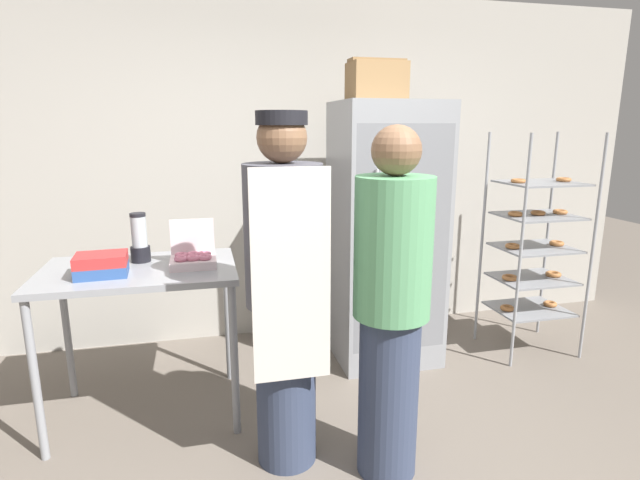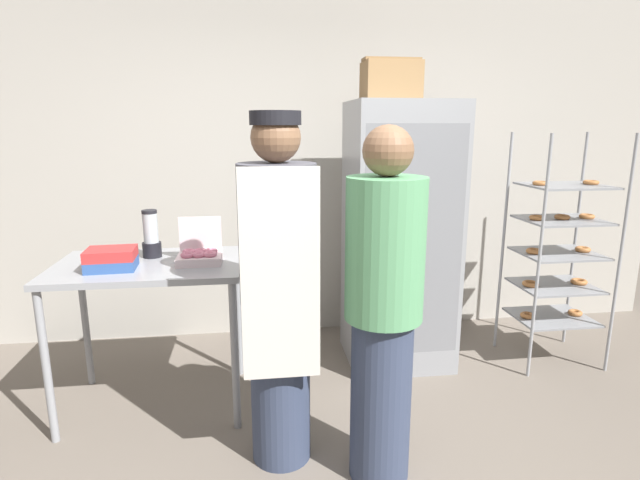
{
  "view_description": "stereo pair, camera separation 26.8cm",
  "coord_description": "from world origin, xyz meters",
  "px_view_note": "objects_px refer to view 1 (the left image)",
  "views": [
    {
      "loc": [
        -0.59,
        -1.78,
        1.71
      ],
      "look_at": [
        0.02,
        0.76,
        1.11
      ],
      "focal_mm": 28.0,
      "sensor_mm": 36.0,
      "label": 1
    },
    {
      "loc": [
        -0.33,
        -1.83,
        1.71
      ],
      "look_at": [
        0.02,
        0.76,
        1.11
      ],
      "focal_mm": 28.0,
      "sensor_mm": 36.0,
      "label": 2
    }
  ],
  "objects_px": {
    "cardboard_storage_box": "(376,81)",
    "blender_pitcher": "(140,240)",
    "person_baker": "(285,291)",
    "binder_stack": "(101,265)",
    "person_customer": "(391,306)",
    "donut_box": "(193,258)",
    "baking_rack": "(535,247)",
    "refrigerator": "(386,235)"
  },
  "relations": [
    {
      "from": "donut_box",
      "to": "cardboard_storage_box",
      "type": "height_order",
      "value": "cardboard_storage_box"
    },
    {
      "from": "blender_pitcher",
      "to": "binder_stack",
      "type": "distance_m",
      "value": 0.31
    },
    {
      "from": "refrigerator",
      "to": "binder_stack",
      "type": "height_order",
      "value": "refrigerator"
    },
    {
      "from": "cardboard_storage_box",
      "to": "person_baker",
      "type": "bearing_deg",
      "value": -128.14
    },
    {
      "from": "donut_box",
      "to": "person_baker",
      "type": "bearing_deg",
      "value": -53.0
    },
    {
      "from": "binder_stack",
      "to": "refrigerator",
      "type": "bearing_deg",
      "value": 16.27
    },
    {
      "from": "baking_rack",
      "to": "binder_stack",
      "type": "xyz_separation_m",
      "value": [
        -2.97,
        -0.38,
        0.16
      ]
    },
    {
      "from": "person_baker",
      "to": "refrigerator",
      "type": "bearing_deg",
      "value": 48.51
    },
    {
      "from": "refrigerator",
      "to": "person_customer",
      "type": "distance_m",
      "value": 1.31
    },
    {
      "from": "refrigerator",
      "to": "binder_stack",
      "type": "bearing_deg",
      "value": -163.73
    },
    {
      "from": "donut_box",
      "to": "blender_pitcher",
      "type": "relative_size",
      "value": 0.89
    },
    {
      "from": "binder_stack",
      "to": "person_baker",
      "type": "bearing_deg",
      "value": -28.83
    },
    {
      "from": "baking_rack",
      "to": "binder_stack",
      "type": "bearing_deg",
      "value": -172.69
    },
    {
      "from": "baking_rack",
      "to": "cardboard_storage_box",
      "type": "xyz_separation_m",
      "value": [
        -1.24,
        0.16,
        1.19
      ]
    },
    {
      "from": "baking_rack",
      "to": "blender_pitcher",
      "type": "height_order",
      "value": "baking_rack"
    },
    {
      "from": "refrigerator",
      "to": "donut_box",
      "type": "xyz_separation_m",
      "value": [
        -1.35,
        -0.46,
        0.03
      ]
    },
    {
      "from": "donut_box",
      "to": "cardboard_storage_box",
      "type": "xyz_separation_m",
      "value": [
        1.26,
        0.47,
        1.04
      ]
    },
    {
      "from": "refrigerator",
      "to": "cardboard_storage_box",
      "type": "relative_size",
      "value": 4.97
    },
    {
      "from": "donut_box",
      "to": "binder_stack",
      "type": "relative_size",
      "value": 0.94
    },
    {
      "from": "baking_rack",
      "to": "donut_box",
      "type": "bearing_deg",
      "value": -172.97
    },
    {
      "from": "refrigerator",
      "to": "donut_box",
      "type": "height_order",
      "value": "refrigerator"
    },
    {
      "from": "person_customer",
      "to": "person_baker",
      "type": "bearing_deg",
      "value": 157.37
    },
    {
      "from": "binder_stack",
      "to": "person_customer",
      "type": "height_order",
      "value": "person_customer"
    },
    {
      "from": "cardboard_storage_box",
      "to": "person_customer",
      "type": "xyz_separation_m",
      "value": [
        -0.34,
        -1.24,
        -1.13
      ]
    },
    {
      "from": "baking_rack",
      "to": "cardboard_storage_box",
      "type": "height_order",
      "value": "cardboard_storage_box"
    },
    {
      "from": "blender_pitcher",
      "to": "person_customer",
      "type": "height_order",
      "value": "person_customer"
    },
    {
      "from": "donut_box",
      "to": "blender_pitcher",
      "type": "bearing_deg",
      "value": 149.71
    },
    {
      "from": "blender_pitcher",
      "to": "person_customer",
      "type": "bearing_deg",
      "value": -38.1
    },
    {
      "from": "cardboard_storage_box",
      "to": "baking_rack",
      "type": "bearing_deg",
      "value": -7.43
    },
    {
      "from": "blender_pitcher",
      "to": "person_customer",
      "type": "relative_size",
      "value": 0.17
    },
    {
      "from": "donut_box",
      "to": "person_baker",
      "type": "relative_size",
      "value": 0.15
    },
    {
      "from": "donut_box",
      "to": "binder_stack",
      "type": "height_order",
      "value": "donut_box"
    },
    {
      "from": "binder_stack",
      "to": "person_customer",
      "type": "distance_m",
      "value": 1.56
    },
    {
      "from": "cardboard_storage_box",
      "to": "blender_pitcher",
      "type": "bearing_deg",
      "value": -169.48
    },
    {
      "from": "blender_pitcher",
      "to": "cardboard_storage_box",
      "type": "xyz_separation_m",
      "value": [
        1.56,
        0.29,
        0.96
      ]
    },
    {
      "from": "blender_pitcher",
      "to": "person_baker",
      "type": "relative_size",
      "value": 0.16
    },
    {
      "from": "donut_box",
      "to": "blender_pitcher",
      "type": "distance_m",
      "value": 0.36
    },
    {
      "from": "refrigerator",
      "to": "person_customer",
      "type": "relative_size",
      "value": 1.09
    },
    {
      "from": "person_customer",
      "to": "blender_pitcher",
      "type": "bearing_deg",
      "value": 141.9
    },
    {
      "from": "cardboard_storage_box",
      "to": "person_baker",
      "type": "xyz_separation_m",
      "value": [
        -0.82,
        -1.05,
        -1.08
      ]
    },
    {
      "from": "binder_stack",
      "to": "person_customer",
      "type": "xyz_separation_m",
      "value": [
        1.39,
        -0.7,
        -0.1
      ]
    },
    {
      "from": "baking_rack",
      "to": "binder_stack",
      "type": "distance_m",
      "value": 3.0
    }
  ]
}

